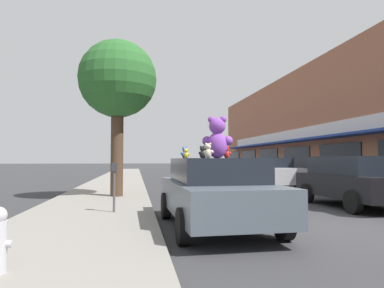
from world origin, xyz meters
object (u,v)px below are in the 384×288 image
(street_tree, at_px, (118,81))
(parking_meter, at_px, (114,181))
(teddy_bear_blue, at_px, (185,153))
(teddy_bear_yellow, at_px, (186,154))
(parked_car_far_center, at_px, (354,180))
(teddy_bear_cream, at_px, (208,151))
(teddy_bear_giant, at_px, (217,138))
(parked_car_far_right, at_px, (269,172))
(teddy_bear_red, at_px, (227,152))
(teddy_bear_black, at_px, (202,152))
(plush_art_car, at_px, (216,191))
(teddy_bear_green, at_px, (204,153))

(street_tree, xyz_separation_m, parking_meter, (0.15, -3.97, -3.53))
(teddy_bear_blue, relative_size, teddy_bear_yellow, 1.20)
(parked_car_far_center, bearing_deg, teddy_bear_cream, -152.49)
(teddy_bear_yellow, distance_m, teddy_bear_cream, 1.24)
(teddy_bear_giant, height_order, parked_car_far_right, teddy_bear_giant)
(teddy_bear_blue, relative_size, street_tree, 0.05)
(teddy_bear_blue, xyz_separation_m, parking_meter, (-1.74, 0.71, -0.72))
(parking_meter, bearing_deg, teddy_bear_red, -28.50)
(parking_meter, bearing_deg, street_tree, 92.16)
(teddy_bear_cream, bearing_deg, parking_meter, -7.58)
(teddy_bear_black, bearing_deg, teddy_bear_cream, 136.55)
(teddy_bear_red, distance_m, parked_car_far_right, 10.27)
(teddy_bear_blue, height_order, parked_car_far_right, teddy_bear_blue)
(teddy_bear_yellow, bearing_deg, plush_art_car, 150.01)
(teddy_bear_giant, distance_m, teddy_bear_cream, 0.68)
(street_tree, height_order, parking_meter, street_tree)
(plush_art_car, bearing_deg, teddy_bear_yellow, 117.45)
(teddy_bear_black, relative_size, teddy_bear_green, 1.10)
(teddy_bear_giant, xyz_separation_m, parked_car_far_center, (4.95, 2.23, -1.12))
(teddy_bear_red, height_order, street_tree, street_tree)
(plush_art_car, xyz_separation_m, street_tree, (-2.43, 5.76, 3.67))
(teddy_bear_red, xyz_separation_m, teddy_bear_cream, (-0.58, -0.64, 0.02))
(teddy_bear_blue, relative_size, parked_car_far_center, 0.07)
(street_tree, bearing_deg, parking_meter, -87.84)
(teddy_bear_red, bearing_deg, street_tree, -38.01)
(teddy_bear_giant, xyz_separation_m, teddy_bear_blue, (-0.64, 0.83, -0.32))
(plush_art_car, distance_m, teddy_bear_cream, 0.94)
(teddy_bear_green, height_order, parked_car_far_right, teddy_bear_green)
(plush_art_car, bearing_deg, teddy_bear_black, 131.20)
(teddy_bear_yellow, relative_size, street_tree, 0.04)
(teddy_bear_black, height_order, teddy_bear_yellow, teddy_bear_black)
(teddy_bear_giant, relative_size, teddy_bear_blue, 3.23)
(teddy_bear_cream, relative_size, parking_meter, 0.26)
(teddy_bear_black, xyz_separation_m, parked_car_far_right, (5.30, 9.20, -0.82))
(teddy_bear_yellow, bearing_deg, teddy_bear_blue, -50.82)
(parking_meter, bearing_deg, plush_art_car, -38.26)
(plush_art_car, height_order, teddy_bear_yellow, teddy_bear_yellow)
(plush_art_car, height_order, street_tree, street_tree)
(teddy_bear_yellow, xyz_separation_m, teddy_bear_cream, (0.29, -1.21, 0.04))
(parking_meter, bearing_deg, teddy_bear_giant, -33.06)
(teddy_bear_cream, distance_m, street_tree, 7.01)
(teddy_bear_red, height_order, parking_meter, teddy_bear_red)
(plush_art_car, distance_m, teddy_bear_yellow, 1.35)
(teddy_bear_black, distance_m, teddy_bear_yellow, 0.72)
(teddy_bear_cream, xyz_separation_m, parked_car_far_center, (5.28, 2.75, -0.81))
(parked_car_far_right, bearing_deg, teddy_bear_green, -120.21)
(teddy_bear_black, distance_m, teddy_bear_red, 0.61)
(parked_car_far_center, bearing_deg, parking_meter, -174.67)
(teddy_bear_red, bearing_deg, parked_car_far_center, -131.07)
(plush_art_car, xyz_separation_m, parking_meter, (-2.28, 1.79, 0.14))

